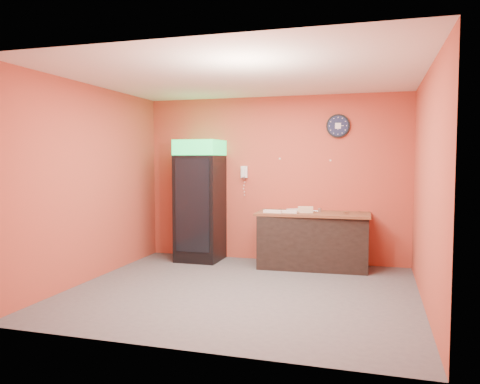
% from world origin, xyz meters
% --- Properties ---
extents(floor, '(4.50, 4.50, 0.00)m').
position_xyz_m(floor, '(0.00, 0.00, 0.00)').
color(floor, '#47474C').
rests_on(floor, ground).
extents(back_wall, '(4.50, 0.02, 2.80)m').
position_xyz_m(back_wall, '(0.00, 2.00, 1.40)').
color(back_wall, '#B14432').
rests_on(back_wall, floor).
extents(left_wall, '(0.02, 4.00, 2.80)m').
position_xyz_m(left_wall, '(-2.25, 0.00, 1.40)').
color(left_wall, '#B14432').
rests_on(left_wall, floor).
extents(right_wall, '(0.02, 4.00, 2.80)m').
position_xyz_m(right_wall, '(2.25, 0.00, 1.40)').
color(right_wall, '#B14432').
rests_on(right_wall, floor).
extents(ceiling, '(4.50, 4.00, 0.02)m').
position_xyz_m(ceiling, '(0.00, 0.00, 2.80)').
color(ceiling, white).
rests_on(ceiling, back_wall).
extents(beverage_cooler, '(0.72, 0.74, 2.06)m').
position_xyz_m(beverage_cooler, '(-1.22, 1.60, 1.01)').
color(beverage_cooler, black).
rests_on(beverage_cooler, floor).
extents(prep_counter, '(1.74, 0.85, 0.85)m').
position_xyz_m(prep_counter, '(0.72, 1.62, 0.43)').
color(prep_counter, black).
rests_on(prep_counter, floor).
extents(wall_clock, '(0.38, 0.06, 0.38)m').
position_xyz_m(wall_clock, '(1.07, 1.97, 2.28)').
color(wall_clock, black).
rests_on(wall_clock, back_wall).
extents(wall_phone, '(0.11, 0.10, 0.21)m').
position_xyz_m(wall_phone, '(-0.51, 1.95, 1.52)').
color(wall_phone, white).
rests_on(wall_phone, back_wall).
extents(butcher_paper, '(1.80, 0.85, 0.04)m').
position_xyz_m(butcher_paper, '(0.72, 1.62, 0.87)').
color(butcher_paper, brown).
rests_on(butcher_paper, prep_counter).
extents(sub_roll_stack, '(0.25, 0.12, 0.10)m').
position_xyz_m(sub_roll_stack, '(0.61, 1.53, 0.94)').
color(sub_roll_stack, beige).
rests_on(sub_roll_stack, butcher_paper).
extents(wrapped_sandwich_left, '(0.30, 0.14, 0.04)m').
position_xyz_m(wrapped_sandwich_left, '(0.12, 1.40, 0.91)').
color(wrapped_sandwich_left, silver).
rests_on(wrapped_sandwich_left, butcher_paper).
extents(wrapped_sandwich_mid, '(0.28, 0.12, 0.04)m').
position_xyz_m(wrapped_sandwich_mid, '(0.37, 1.44, 0.91)').
color(wrapped_sandwich_mid, silver).
rests_on(wrapped_sandwich_mid, butcher_paper).
extents(wrapped_sandwich_right, '(0.26, 0.22, 0.04)m').
position_xyz_m(wrapped_sandwich_right, '(0.40, 1.74, 0.91)').
color(wrapped_sandwich_right, silver).
rests_on(wrapped_sandwich_right, butcher_paper).
extents(kitchen_tool, '(0.06, 0.06, 0.06)m').
position_xyz_m(kitchen_tool, '(0.82, 1.73, 0.92)').
color(kitchen_tool, silver).
rests_on(kitchen_tool, butcher_paper).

